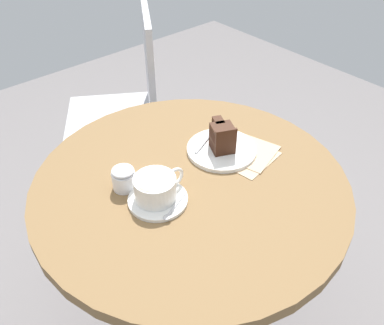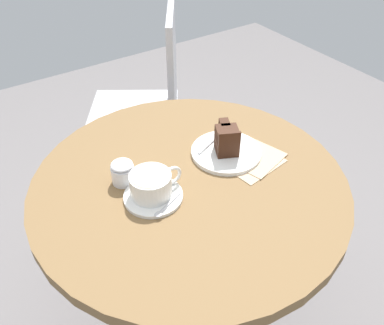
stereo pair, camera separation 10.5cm
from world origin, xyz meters
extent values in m
cube|color=slate|center=(0.00, 0.00, -0.01)|extent=(4.40, 4.40, 0.01)
cylinder|color=brown|center=(0.00, 0.00, 0.69)|extent=(0.82, 0.82, 0.03)
cylinder|color=#B7B7BC|center=(0.00, 0.00, 0.35)|extent=(0.07, 0.07, 0.66)
cylinder|color=#B7B7BC|center=(0.00, 0.00, 0.01)|extent=(0.37, 0.37, 0.02)
cylinder|color=white|center=(-0.11, -0.01, 0.71)|extent=(0.15, 0.15, 0.01)
cylinder|color=white|center=(-0.11, 0.00, 0.75)|extent=(0.10, 0.10, 0.06)
cylinder|color=#D6B789|center=(-0.11, 0.00, 0.78)|extent=(0.09, 0.09, 0.00)
torus|color=white|center=(-0.05, 0.00, 0.75)|extent=(0.06, 0.01, 0.06)
cube|color=#B7B7BC|center=(-0.09, -0.05, 0.72)|extent=(0.08, 0.04, 0.00)
ellipsoid|color=#B7B7BC|center=(-0.13, -0.07, 0.72)|extent=(0.02, 0.02, 0.00)
cylinder|color=white|center=(0.15, 0.03, 0.72)|extent=(0.20, 0.20, 0.01)
cube|color=#381E14|center=(0.14, 0.03, 0.74)|extent=(0.08, 0.08, 0.03)
cube|color=#381E14|center=(0.16, 0.07, 0.74)|extent=(0.04, 0.05, 0.03)
cube|color=#381C0F|center=(0.14, 0.03, 0.75)|extent=(0.08, 0.08, 0.01)
cube|color=#381C0F|center=(0.16, 0.07, 0.75)|extent=(0.04, 0.05, 0.01)
cube|color=#381E14|center=(0.14, 0.03, 0.77)|extent=(0.08, 0.08, 0.03)
cube|color=#381E14|center=(0.16, 0.07, 0.77)|extent=(0.04, 0.05, 0.03)
cube|color=#381C0F|center=(0.14, 0.03, 0.79)|extent=(0.08, 0.08, 0.01)
cube|color=#381C0F|center=(0.16, 0.07, 0.79)|extent=(0.04, 0.05, 0.01)
cube|color=#381C0F|center=(0.13, 0.01, 0.76)|extent=(0.06, 0.03, 0.08)
cube|color=#B7B7BC|center=(0.13, 0.08, 0.72)|extent=(0.11, 0.05, 0.00)
cube|color=#B7B7BC|center=(0.19, 0.11, 0.72)|extent=(0.04, 0.03, 0.00)
cube|color=tan|center=(0.18, -0.02, 0.71)|extent=(0.17, 0.17, 0.00)
cube|color=tan|center=(0.20, -0.02, 0.71)|extent=(0.17, 0.17, 0.00)
cylinder|color=#BCBCC1|center=(0.14, 0.96, 0.22)|extent=(0.02, 0.02, 0.45)
cylinder|color=#BCBCC1|center=(-0.03, 0.69, 0.22)|extent=(0.02, 0.02, 0.45)
cylinder|color=#BCBCC1|center=(0.42, 0.78, 0.22)|extent=(0.02, 0.02, 0.45)
cylinder|color=#BCBCC1|center=(0.24, 0.51, 0.22)|extent=(0.02, 0.02, 0.45)
cube|color=#BCBCC1|center=(0.19, 0.74, 0.46)|extent=(0.53, 0.53, 0.02)
cube|color=#BCBCC1|center=(0.34, 0.64, 0.69)|extent=(0.22, 0.32, 0.44)
cylinder|color=white|center=(-0.14, 0.09, 0.73)|extent=(0.06, 0.06, 0.05)
ellipsoid|color=white|center=(-0.14, 0.09, 0.77)|extent=(0.06, 0.06, 0.02)
camera|label=1|loc=(-0.51, -0.60, 1.41)|focal=38.00mm
camera|label=2|loc=(-0.43, -0.66, 1.41)|focal=38.00mm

